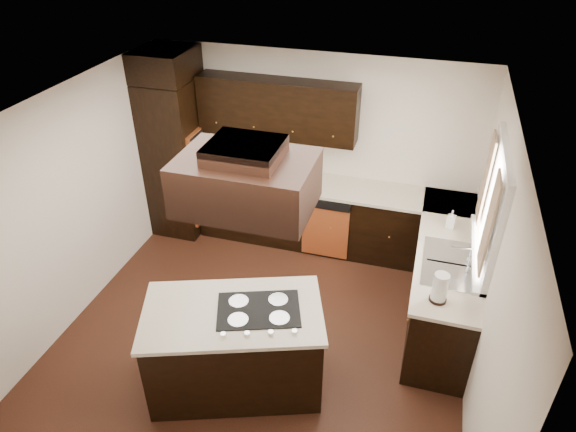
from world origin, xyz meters
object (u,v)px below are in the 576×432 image
object	(u,v)px
island	(235,349)
range_hood	(246,183)
spice_rack	(267,167)
oven_column	(177,158)

from	to	relation	value
island	range_hood	bearing A→B (deg)	29.73
island	spice_rack	bearing A→B (deg)	81.15
island	range_hood	world-z (taller)	range_hood
oven_column	range_hood	distance (m)	3.13
oven_column	range_hood	xyz separation A→B (m)	(1.88, -2.25, 1.10)
spice_rack	oven_column	bearing A→B (deg)	171.03
island	range_hood	distance (m)	1.73
island	spice_rack	world-z (taller)	spice_rack
island	range_hood	xyz separation A→B (m)	(0.13, 0.16, 1.72)
oven_column	spice_rack	size ratio (longest dim) A/B	5.21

